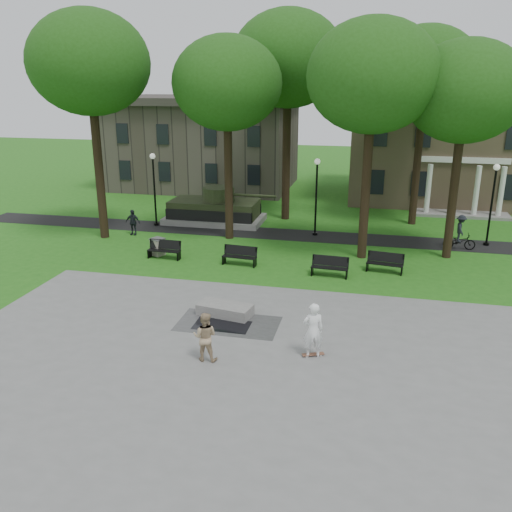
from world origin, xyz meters
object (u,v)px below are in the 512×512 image
at_px(skateboarder, 313,330).
at_px(park_bench_0, 165,249).
at_px(friend_watching, 205,337).
at_px(cyclist, 460,235).
at_px(trash_bin, 158,247).
at_px(concrete_block, 225,310).

xyz_separation_m(skateboarder, park_bench_0, (-9.13, 9.15, -0.50)).
relative_size(friend_watching, cyclist, 0.87).
relative_size(skateboarder, trash_bin, 2.08).
bearing_deg(trash_bin, cyclist, 16.35).
height_order(concrete_block, cyclist, cyclist).
distance_m(concrete_block, friend_watching, 3.81).
bearing_deg(trash_bin, friend_watching, -59.92).
relative_size(concrete_block, friend_watching, 1.27).
relative_size(concrete_block, park_bench_0, 1.21).
xyz_separation_m(friend_watching, park_bench_0, (-5.57, 10.18, -0.37)).
xyz_separation_m(concrete_block, park_bench_0, (-5.21, 6.44, 0.28)).
xyz_separation_m(skateboarder, cyclist, (6.57, 14.35, -0.20)).
height_order(concrete_block, skateboarder, skateboarder).
bearing_deg(cyclist, skateboarder, 154.27).
distance_m(cyclist, trash_bin, 16.96).
distance_m(concrete_block, skateboarder, 4.83).
bearing_deg(skateboarder, cyclist, -132.91).
xyz_separation_m(cyclist, trash_bin, (-16.27, -4.77, -0.33)).
xyz_separation_m(park_bench_0, trash_bin, (-0.57, 0.43, -0.04)).
bearing_deg(cyclist, friend_watching, 145.51).
distance_m(concrete_block, park_bench_0, 8.29).
xyz_separation_m(skateboarder, friend_watching, (-3.56, -1.03, -0.13)).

